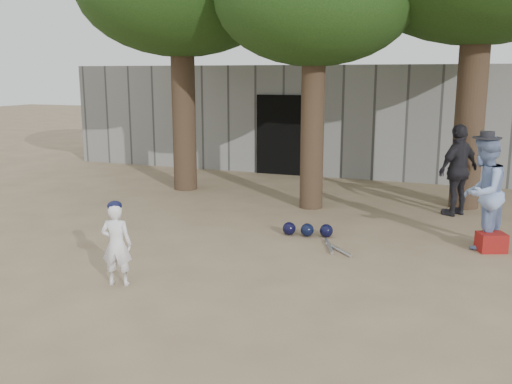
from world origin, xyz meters
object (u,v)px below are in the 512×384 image
at_px(spectator_dark, 458,170).
at_px(red_bag, 491,242).
at_px(boy_player, 117,245).
at_px(spectator_blue, 483,192).

bearing_deg(spectator_dark, red_bag, 50.86).
distance_m(boy_player, red_bag, 5.77).
distance_m(spectator_blue, spectator_dark, 2.19).
distance_m(spectator_blue, red_bag, 0.80).
bearing_deg(boy_player, red_bag, -160.95).
distance_m(spectator_dark, red_bag, 2.52).
bearing_deg(spectator_blue, spectator_dark, -149.37).
height_order(boy_player, red_bag, boy_player).
xyz_separation_m(spectator_blue, spectator_dark, (-0.44, 2.14, -0.00)).
relative_size(spectator_blue, spectator_dark, 1.00).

